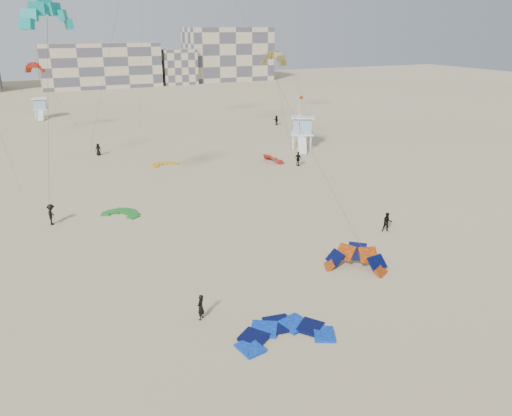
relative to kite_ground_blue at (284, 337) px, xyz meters
name	(u,v)px	position (x,y,z in m)	size (l,w,h in m)	color
ground	(264,328)	(-0.64, 1.26, 0.00)	(320.00, 320.00, 0.00)	tan
kite_ground_blue	(284,337)	(0.00, 0.00, 0.00)	(5.01, 5.23, 0.55)	blue
kite_ground_orange	(355,269)	(8.48, 5.27, 0.00)	(4.38, 3.63, 2.56)	#EB560E
kite_ground_green	(122,215)	(-4.72, 23.29, 0.00)	(3.25, 3.44, 0.45)	#1B7B26
kite_ground_red_far	(273,162)	(16.44, 34.54, 0.00)	(3.13, 2.90, 1.63)	red
kite_ground_yellow	(164,165)	(3.35, 38.83, 0.00)	(3.07, 3.23, 0.40)	#C48C11
kitesurfer_main	(201,307)	(-3.65, 3.65, 0.80)	(0.59, 0.38, 1.61)	black
kitesurfer_b	(387,222)	(14.94, 9.91, 0.84)	(0.81, 0.63, 1.68)	black
kitesurfer_c	(51,214)	(-10.65, 23.35, 0.93)	(1.21, 0.69, 1.87)	black
kitesurfer_d	(298,159)	(18.39, 31.44, 0.90)	(1.06, 0.44, 1.80)	black
kitesurfer_e	(98,149)	(-3.34, 47.33, 0.81)	(0.79, 0.52, 1.62)	black
kitesurfer_f	(276,120)	(28.23, 56.94, 0.83)	(1.55, 0.49, 1.67)	black
kite_fly_teal_a	(47,18)	(-8.80, 24.08, 16.92)	(5.37, 5.34, 17.32)	#11AA96
kite_fly_olive	(273,60)	(15.92, 33.74, 12.60)	(4.92, 4.34, 12.86)	brown
kite_fly_red	(35,69)	(-9.30, 63.82, 10.31)	(7.23, 6.65, 10.47)	red
lifeguard_tower_near	(302,132)	(23.68, 39.88, 2.23)	(4.30, 6.76, 4.51)	white
lifeguard_tower_far	(41,108)	(-8.85, 81.45, 1.86)	(2.95, 5.29, 3.75)	white
flagpole	(299,121)	(22.51, 38.83, 4.06)	(0.63, 0.10, 7.73)	white
condo_mid	(100,65)	(9.36, 131.26, 6.00)	(32.00, 16.00, 12.00)	#C7B492
condo_east	(228,54)	(49.36, 133.26, 8.00)	(26.00, 14.00, 16.00)	#C7B492
condo_fill_right	(177,66)	(31.36, 129.26, 5.00)	(10.00, 10.00, 10.00)	#C7B492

